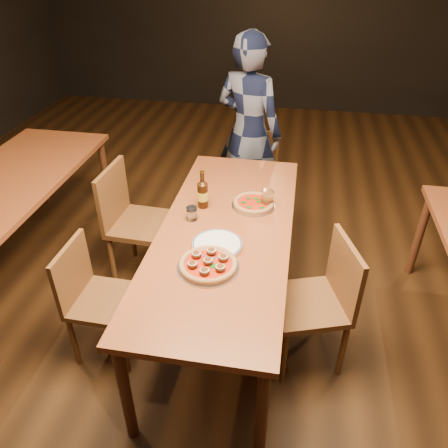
% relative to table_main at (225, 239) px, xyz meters
% --- Properties ---
extents(ground, '(9.00, 9.00, 0.00)m').
position_rel_table_main_xyz_m(ground, '(0.00, 0.00, -0.68)').
color(ground, black).
extents(room_shell, '(9.00, 9.00, 9.00)m').
position_rel_table_main_xyz_m(room_shell, '(0.00, 0.00, 1.18)').
color(room_shell, black).
rests_on(room_shell, ground).
extents(table_main, '(0.80, 2.00, 0.75)m').
position_rel_table_main_xyz_m(table_main, '(0.00, 0.00, 0.00)').
color(table_main, brown).
rests_on(table_main, ground).
extents(table_left, '(0.80, 2.00, 0.75)m').
position_rel_table_main_xyz_m(table_left, '(-1.70, 0.30, 0.00)').
color(table_left, brown).
rests_on(table_left, ground).
extents(chair_main_nw, '(0.39, 0.39, 0.82)m').
position_rel_table_main_xyz_m(chair_main_nw, '(-0.67, -0.39, -0.27)').
color(chair_main_nw, brown).
rests_on(chair_main_nw, ground).
extents(chair_main_sw, '(0.46, 0.46, 0.94)m').
position_rel_table_main_xyz_m(chair_main_sw, '(-0.69, 0.37, -0.21)').
color(chair_main_sw, brown).
rests_on(chair_main_sw, ground).
extents(chair_main_e, '(0.53, 0.53, 0.89)m').
position_rel_table_main_xyz_m(chair_main_e, '(0.54, -0.24, -0.23)').
color(chair_main_e, brown).
rests_on(chair_main_e, ground).
extents(chair_end, '(0.49, 0.49, 0.83)m').
position_rel_table_main_xyz_m(chair_end, '(0.09, 1.31, -0.26)').
color(chair_end, brown).
rests_on(chair_end, ground).
extents(pizza_meatball, '(0.34, 0.34, 0.06)m').
position_rel_table_main_xyz_m(pizza_meatball, '(-0.03, -0.38, 0.09)').
color(pizza_meatball, '#B7B7BF').
rests_on(pizza_meatball, table_main).
extents(pizza_margherita, '(0.29, 0.29, 0.04)m').
position_rel_table_main_xyz_m(pizza_margherita, '(0.14, 0.30, 0.09)').
color(pizza_margherita, '#B7B7BF').
rests_on(pizza_margherita, table_main).
extents(plate_stack, '(0.29, 0.29, 0.03)m').
position_rel_table_main_xyz_m(plate_stack, '(-0.02, -0.19, 0.09)').
color(plate_stack, white).
rests_on(plate_stack, table_main).
extents(beer_bottle, '(0.07, 0.07, 0.25)m').
position_rel_table_main_xyz_m(beer_bottle, '(-0.19, 0.23, 0.16)').
color(beer_bottle, black).
rests_on(beer_bottle, table_main).
extents(water_glass, '(0.07, 0.07, 0.09)m').
position_rel_table_main_xyz_m(water_glass, '(-0.23, 0.07, 0.12)').
color(water_glass, white).
rests_on(water_glass, table_main).
extents(amber_glass, '(0.09, 0.09, 0.11)m').
position_rel_table_main_xyz_m(amber_glass, '(0.22, 0.32, 0.13)').
color(amber_glass, '#8F4110').
rests_on(amber_glass, table_main).
extents(diner, '(0.71, 0.60, 1.66)m').
position_rel_table_main_xyz_m(diner, '(-0.04, 1.38, 0.15)').
color(diner, black).
rests_on(diner, ground).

